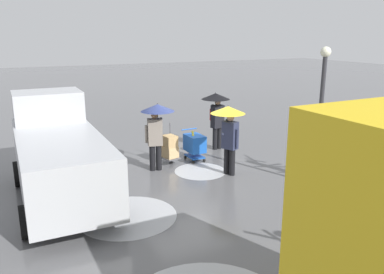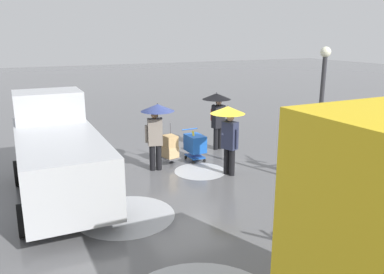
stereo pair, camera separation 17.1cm
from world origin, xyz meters
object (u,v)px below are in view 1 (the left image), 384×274
object	(u,v)px
shopping_cart_vendor	(195,144)
pedestrian_pink_side	(229,124)
pedestrian_white_side	(216,108)
hand_dolly_boxes	(170,147)
cargo_van_parked_right	(59,154)
street_lamp	(321,102)
pedestrian_black_side	(156,121)

from	to	relation	value
shopping_cart_vendor	pedestrian_pink_side	world-z (taller)	pedestrian_pink_side
shopping_cart_vendor	pedestrian_white_side	bearing A→B (deg)	-146.77
pedestrian_pink_side	hand_dolly_boxes	bearing A→B (deg)	-54.20
pedestrian_pink_side	pedestrian_white_side	bearing A→B (deg)	-111.59
pedestrian_pink_side	pedestrian_white_side	distance (m)	2.70
cargo_van_parked_right	hand_dolly_boxes	bearing A→B (deg)	-160.40
hand_dolly_boxes	street_lamp	size ratio (longest dim) A/B	0.34
hand_dolly_boxes	pedestrian_white_side	xyz separation A→B (m)	(-2.21, -0.82, 1.01)
street_lamp	hand_dolly_boxes	bearing A→B (deg)	-49.33
cargo_van_parked_right	pedestrian_black_side	distance (m)	3.19
pedestrian_white_side	street_lamp	world-z (taller)	street_lamp
pedestrian_pink_side	pedestrian_white_side	xyz separation A→B (m)	(-0.99, -2.51, -0.01)
cargo_van_parked_right	shopping_cart_vendor	xyz separation A→B (m)	(-4.53, -1.26, -0.61)
pedestrian_black_side	hand_dolly_boxes	bearing A→B (deg)	-145.99
pedestrian_black_side	pedestrian_white_side	bearing A→B (deg)	-156.43
shopping_cart_vendor	street_lamp	world-z (taller)	street_lamp
shopping_cart_vendor	pedestrian_pink_side	bearing A→B (deg)	100.77
street_lamp	cargo_van_parked_right	bearing A→B (deg)	-18.51
cargo_van_parked_right	hand_dolly_boxes	size ratio (longest dim) A/B	4.07
pedestrian_pink_side	street_lamp	world-z (taller)	street_lamp
shopping_cart_vendor	pedestrian_pink_side	size ratio (longest dim) A/B	0.49
pedestrian_black_side	pedestrian_white_side	xyz separation A→B (m)	(-2.81, -1.22, -0.01)
pedestrian_pink_side	street_lamp	size ratio (longest dim) A/B	0.56
pedestrian_pink_side	pedestrian_black_side	size ratio (longest dim) A/B	1.00
pedestrian_pink_side	street_lamp	xyz separation A→B (m)	(-1.80, 1.83, 0.79)
shopping_cart_vendor	cargo_van_parked_right	bearing A→B (deg)	15.51
pedestrian_white_side	hand_dolly_boxes	bearing A→B (deg)	20.42
pedestrian_pink_side	pedestrian_white_side	size ratio (longest dim) A/B	1.00
pedestrian_pink_side	pedestrian_black_side	distance (m)	2.22
hand_dolly_boxes	pedestrian_pink_side	xyz separation A→B (m)	(-1.22, 1.69, 1.03)
pedestrian_black_side	pedestrian_white_side	world-z (taller)	same
pedestrian_black_side	street_lamp	world-z (taller)	street_lamp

